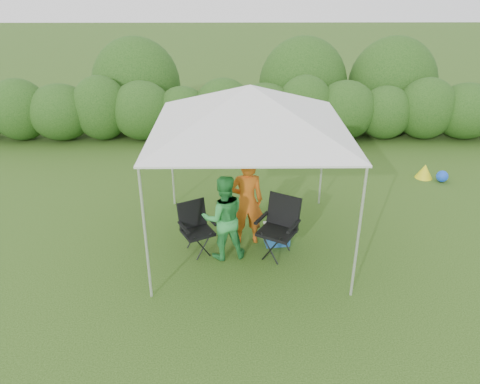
{
  "coord_description": "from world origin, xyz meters",
  "views": [
    {
      "loc": [
        -0.22,
        -6.63,
        4.5
      ],
      "look_at": [
        -0.16,
        0.4,
        1.05
      ],
      "focal_mm": 35.0,
      "sensor_mm": 36.0,
      "label": 1
    }
  ],
  "objects_px": {
    "chair_right": "(280,223)",
    "chair_left": "(195,224)",
    "canopy": "(250,108)",
    "man": "(246,201)",
    "cooler": "(277,234)",
    "woman": "(224,218)"
  },
  "relations": [
    {
      "from": "woman",
      "to": "cooler",
      "type": "distance_m",
      "value": 1.15
    },
    {
      "from": "man",
      "to": "cooler",
      "type": "distance_m",
      "value": 0.83
    },
    {
      "from": "chair_left",
      "to": "cooler",
      "type": "distance_m",
      "value": 1.46
    },
    {
      "from": "chair_right",
      "to": "chair_left",
      "type": "xyz_separation_m",
      "value": [
        -1.42,
        0.1,
        -0.08
      ]
    },
    {
      "from": "chair_left",
      "to": "woman",
      "type": "bearing_deg",
      "value": -49.56
    },
    {
      "from": "woman",
      "to": "cooler",
      "type": "height_order",
      "value": "woman"
    },
    {
      "from": "chair_left",
      "to": "man",
      "type": "height_order",
      "value": "man"
    },
    {
      "from": "chair_left",
      "to": "woman",
      "type": "relative_size",
      "value": 0.6
    },
    {
      "from": "canopy",
      "to": "chair_left",
      "type": "distance_m",
      "value": 2.18
    },
    {
      "from": "chair_right",
      "to": "man",
      "type": "relative_size",
      "value": 0.64
    },
    {
      "from": "woman",
      "to": "cooler",
      "type": "bearing_deg",
      "value": -168.85
    },
    {
      "from": "chair_left",
      "to": "woman",
      "type": "distance_m",
      "value": 0.57
    },
    {
      "from": "chair_left",
      "to": "cooler",
      "type": "xyz_separation_m",
      "value": [
        1.41,
        0.19,
        -0.31
      ]
    },
    {
      "from": "man",
      "to": "woman",
      "type": "distance_m",
      "value": 0.6
    },
    {
      "from": "woman",
      "to": "chair_right",
      "type": "bearing_deg",
      "value": 174.41
    },
    {
      "from": "canopy",
      "to": "man",
      "type": "height_order",
      "value": "canopy"
    },
    {
      "from": "chair_right",
      "to": "cooler",
      "type": "bearing_deg",
      "value": 122.05
    },
    {
      "from": "woman",
      "to": "cooler",
      "type": "xyz_separation_m",
      "value": [
        0.93,
        0.38,
        -0.55
      ]
    },
    {
      "from": "chair_left",
      "to": "man",
      "type": "xyz_separation_m",
      "value": [
        0.87,
        0.26,
        0.31
      ]
    },
    {
      "from": "canopy",
      "to": "woman",
      "type": "bearing_deg",
      "value": -135.56
    },
    {
      "from": "man",
      "to": "cooler",
      "type": "xyz_separation_m",
      "value": [
        0.54,
        -0.07,
        -0.62
      ]
    },
    {
      "from": "canopy",
      "to": "chair_left",
      "type": "relative_size",
      "value": 3.49
    }
  ]
}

